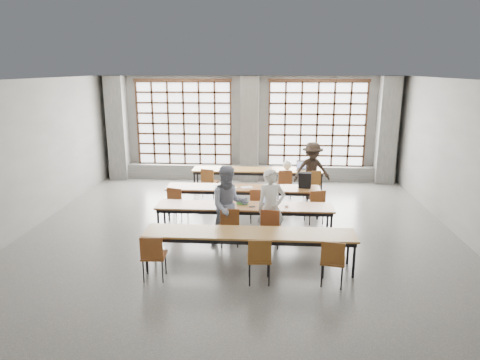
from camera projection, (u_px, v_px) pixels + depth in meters
name	position (u px, v px, depth m)	size (l,w,h in m)	color
floor	(239.00, 238.00, 9.67)	(11.00, 11.00, 0.00)	#52524F
ceiling	(239.00, 80.00, 8.79)	(11.00, 11.00, 0.00)	silver
wall_back	(250.00, 128.00, 14.54)	(10.00, 10.00, 0.00)	#60605D
wall_front	(197.00, 291.00, 3.92)	(10.00, 10.00, 0.00)	#60605D
wall_left	(16.00, 160.00, 9.55)	(11.00, 11.00, 0.00)	#60605D
wall_right	(477.00, 166.00, 8.91)	(11.00, 11.00, 0.00)	#60605D
column_left	(118.00, 128.00, 14.56)	(0.60, 0.55, 3.50)	#50504D
column_mid	(249.00, 129.00, 14.27)	(0.60, 0.55, 3.50)	#50504D
column_right	(387.00, 131.00, 13.98)	(0.60, 0.55, 3.50)	#50504D
window_left	(184.00, 124.00, 14.57)	(3.32, 0.12, 3.00)	white
window_right	(317.00, 125.00, 14.28)	(3.32, 0.12, 3.00)	white
sill_ledge	(249.00, 172.00, 14.73)	(9.80, 0.35, 0.50)	#50504D
desk_row_a	(258.00, 171.00, 13.12)	(4.00, 0.70, 0.73)	brown
desk_row_b	(243.00, 189.00, 11.16)	(4.00, 0.70, 0.73)	brown
desk_row_c	(244.00, 208.00, 9.67)	(4.00, 0.70, 0.73)	brown
desk_row_d	(249.00, 235.00, 8.09)	(4.00, 0.70, 0.73)	brown
chair_back_left	(209.00, 180.00, 12.64)	(0.52, 0.52, 0.88)	brown
chair_back_mid	(285.00, 181.00, 12.49)	(0.46, 0.46, 0.88)	brown
chair_back_right	(313.00, 181.00, 12.44)	(0.51, 0.51, 0.88)	brown
chair_mid_left	(177.00, 200.00, 10.69)	(0.52, 0.52, 0.88)	brown
chair_mid_centre	(258.00, 202.00, 10.56)	(0.45, 0.45, 0.88)	brown
chair_mid_right	(316.00, 203.00, 10.47)	(0.52, 0.52, 0.88)	brown
chair_front_left	(229.00, 223.00, 9.12)	(0.49, 0.49, 0.88)	brown
chair_front_right	(270.00, 224.00, 9.06)	(0.47, 0.47, 0.88)	brown
chair_near_left	(153.00, 253.00, 7.63)	(0.45, 0.45, 0.88)	brown
chair_near_mid	(259.00, 256.00, 7.51)	(0.45, 0.45, 0.88)	brown
chair_near_right	(333.00, 258.00, 7.43)	(0.50, 0.50, 0.88)	brown
student_male	(271.00, 208.00, 9.11)	(0.62, 0.41, 1.70)	white
student_female	(229.00, 206.00, 9.16)	(0.85, 0.66, 1.75)	navy
student_back	(312.00, 170.00, 12.49)	(1.08, 0.62, 1.67)	black
laptop_front	(269.00, 202.00, 9.71)	(0.42, 0.38, 0.26)	#B7B7BC
laptop_back	(302.00, 167.00, 13.11)	(0.40, 0.35, 0.26)	#B1B1B6
mouse	(287.00, 206.00, 9.57)	(0.10, 0.06, 0.04)	white
green_box	(242.00, 202.00, 9.73)	(0.25, 0.09, 0.09)	green
phone	(252.00, 207.00, 9.55)	(0.13, 0.06, 0.01)	black
paper_sheet_a	(220.00, 186.00, 11.23)	(0.30, 0.21, 0.00)	white
paper_sheet_b	(231.00, 187.00, 11.11)	(0.30, 0.21, 0.00)	silver
paper_sheet_c	(247.00, 187.00, 11.13)	(0.30, 0.21, 0.00)	silver
backpack	(305.00, 180.00, 11.03)	(0.32, 0.20, 0.40)	black
plastic_bag	(287.00, 165.00, 13.06)	(0.26, 0.21, 0.29)	white
red_pouch	(154.00, 253.00, 7.72)	(0.20, 0.08, 0.06)	#AB2115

